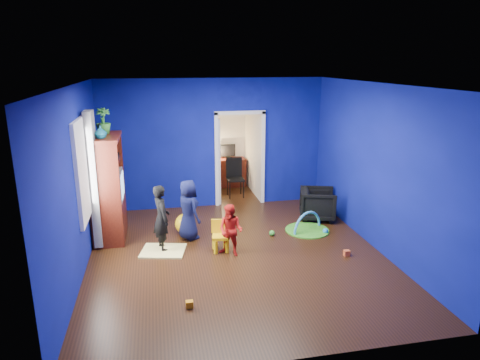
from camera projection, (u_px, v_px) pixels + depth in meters
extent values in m
cube|color=black|center=(237.00, 256.00, 7.40)|extent=(5.00, 5.50, 0.01)
cube|color=white|center=(237.00, 85.00, 6.62)|extent=(5.00, 5.50, 0.01)
cube|color=navy|center=(214.00, 144.00, 9.61)|extent=(5.00, 0.02, 2.90)
cube|color=navy|center=(288.00, 242.00, 4.41)|extent=(5.00, 0.02, 2.90)
cube|color=navy|center=(77.00, 183.00, 6.54)|extent=(0.02, 5.50, 2.90)
cube|color=navy|center=(377.00, 168.00, 7.49)|extent=(0.02, 5.50, 2.90)
imported|color=black|center=(318.00, 204.00, 9.04)|extent=(0.90, 0.88, 0.66)
imported|color=black|center=(161.00, 218.00, 7.49)|extent=(0.39, 0.50, 1.19)
imported|color=#0F163A|center=(188.00, 210.00, 7.98)|extent=(0.58, 0.66, 1.14)
imported|color=#AE121A|center=(231.00, 230.00, 7.31)|extent=(0.56, 0.53, 0.91)
imported|color=#0D5B6A|center=(100.00, 132.00, 7.36)|extent=(0.27, 0.27, 0.22)
imported|color=#2F7F2E|center=(103.00, 121.00, 7.81)|extent=(0.32, 0.32, 0.47)
cube|color=#3A1309|center=(107.00, 188.00, 7.93)|extent=(0.58, 1.14, 1.96)
cube|color=silver|center=(109.00, 186.00, 7.93)|extent=(0.46, 0.70, 0.54)
cube|color=#F2E07A|center=(163.00, 251.00, 7.55)|extent=(0.86, 0.75, 0.03)
sphere|color=yellow|center=(185.00, 224.00, 8.31)|extent=(0.40, 0.40, 0.40)
cube|color=yellow|center=(220.00, 238.00, 7.53)|extent=(0.32, 0.32, 0.50)
cylinder|color=green|center=(307.00, 230.00, 8.48)|extent=(0.86, 0.86, 0.02)
torus|color=#3F8CD8|center=(307.00, 230.00, 8.48)|extent=(0.71, 0.41, 0.78)
cube|color=white|center=(81.00, 171.00, 6.84)|extent=(0.03, 0.95, 1.55)
cube|color=slate|center=(94.00, 180.00, 7.46)|extent=(0.14, 0.42, 2.40)
cube|color=white|center=(240.00, 160.00, 9.83)|extent=(1.16, 0.10, 2.10)
cube|color=#3D140A|center=(229.00, 172.00, 11.44)|extent=(0.88, 0.44, 0.75)
cube|color=black|center=(228.00, 150.00, 11.39)|extent=(0.40, 0.05, 0.32)
sphere|color=#FFD88C|center=(218.00, 152.00, 11.29)|extent=(0.14, 0.14, 0.14)
cube|color=black|center=(235.00, 179.00, 10.51)|extent=(0.40, 0.40, 0.92)
cube|color=white|center=(228.00, 110.00, 11.10)|extent=(0.88, 0.24, 0.04)
cube|color=#E55826|center=(347.00, 253.00, 7.39)|extent=(0.10, 0.08, 0.10)
sphere|color=#258ED4|center=(325.00, 231.00, 8.34)|extent=(0.11, 0.11, 0.11)
cube|color=orange|center=(189.00, 304.00, 5.83)|extent=(0.10, 0.08, 0.10)
sphere|color=green|center=(272.00, 233.00, 8.23)|extent=(0.11, 0.11, 0.11)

